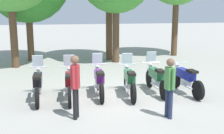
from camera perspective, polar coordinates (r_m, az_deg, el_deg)
ground_plane at (r=9.86m, az=0.52°, el=-5.71°), size 80.00×80.00×0.00m
motorcycle_0 at (r=9.66m, az=-14.35°, el=-3.28°), size 0.62×2.19×1.37m
motorcycle_1 at (r=9.54m, az=-8.36°, el=-3.23°), size 0.62×2.19×1.37m
motorcycle_2 at (r=9.82m, az=-2.55°, el=-2.67°), size 0.62×2.19×1.37m
motorcycle_3 at (r=9.81m, az=3.43°, el=-2.69°), size 0.62×2.19×1.37m
motorcycle_4 at (r=10.25m, az=8.62°, el=-2.17°), size 0.62×2.19×1.37m
motorcycle_5 at (r=10.40m, az=14.28°, el=-2.29°), size 0.62×2.19×0.99m
person_0 at (r=7.88m, az=11.24°, el=-3.24°), size 0.26×0.41×1.64m
person_1 at (r=7.73m, az=-7.22°, el=-2.93°), size 0.29×0.40×1.73m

